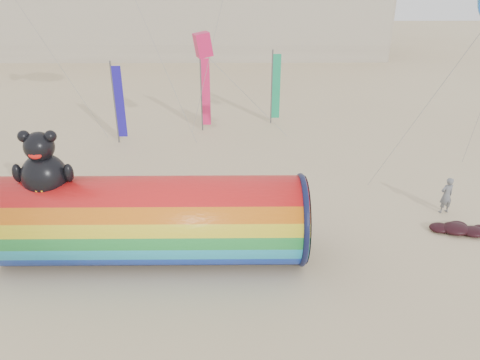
{
  "coord_description": "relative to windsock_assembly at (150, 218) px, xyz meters",
  "views": [
    {
      "loc": [
        0.33,
        -16.01,
        10.62
      ],
      "look_at": [
        0.5,
        1.5,
        2.4
      ],
      "focal_mm": 35.0,
      "sensor_mm": 36.0,
      "label": 1
    }
  ],
  "objects": [
    {
      "name": "ground",
      "position": [
        2.93,
        0.57,
        -1.79
      ],
      "size": [
        160.0,
        160.0,
        0.0
      ],
      "primitive_type": "plane",
      "color": "#CCB58C",
      "rests_on": "ground"
    },
    {
      "name": "festival_banners",
      "position": [
        1.06,
        15.08,
        0.85
      ],
      "size": [
        10.71,
        3.97,
        5.2
      ],
      "color": "#59595E",
      "rests_on": "ground"
    },
    {
      "name": "kite_handler",
      "position": [
        12.92,
        3.56,
        -0.91
      ],
      "size": [
        0.73,
        0.57,
        1.76
      ],
      "primitive_type": "imported",
      "rotation": [
        0.0,
        0.0,
        3.4
      ],
      "color": "slate",
      "rests_on": "ground"
    },
    {
      "name": "windsock_assembly",
      "position": [
        0.0,
        0.0,
        0.0
      ],
      "size": [
        11.67,
        3.56,
        5.38
      ],
      "color": "red",
      "rests_on": "ground"
    },
    {
      "name": "fabric_bundle",
      "position": [
        12.88,
        1.78,
        -1.61
      ],
      "size": [
        2.62,
        1.35,
        0.41
      ],
      "color": "black",
      "rests_on": "ground"
    }
  ]
}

